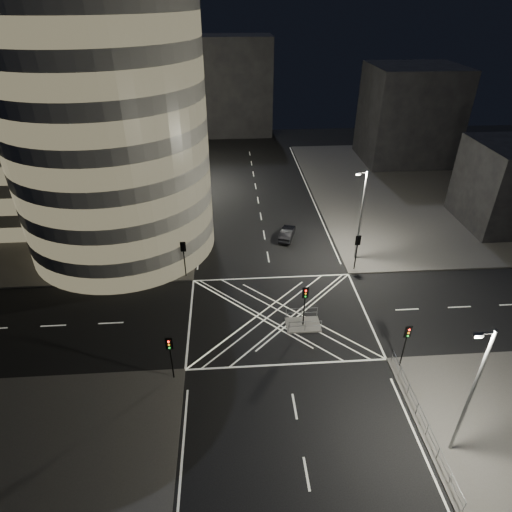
{
  "coord_description": "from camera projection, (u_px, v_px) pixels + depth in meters",
  "views": [
    {
      "loc": [
        -4.16,
        -29.83,
        25.25
      ],
      "look_at": [
        -1.66,
        5.53,
        3.0
      ],
      "focal_mm": 30.0,
      "sensor_mm": 36.0,
      "label": 1
    }
  ],
  "objects": [
    {
      "name": "tree_d",
      "position": [
        180.0,
        162.0,
        58.3
      ],
      "size": [
        5.15,
        5.15,
        8.01
      ],
      "color": "black",
      "rests_on": "sidewalk_far_left"
    },
    {
      "name": "railing_island_north",
      "position": [
        302.0,
        313.0,
        38.11
      ],
      "size": [
        2.8,
        0.06,
        1.1
      ],
      "primitive_type": "cube",
      "color": "slate",
      "rests_on": "central_island"
    },
    {
      "name": "street_lamp_left_near",
      "position": [
        179.0,
        206.0,
        45.5
      ],
      "size": [
        1.25,
        0.25,
        10.0
      ],
      "color": "slate",
      "rests_on": "sidewalk_far_left"
    },
    {
      "name": "street_lamp_right_near",
      "position": [
        471.0,
        391.0,
        24.66
      ],
      "size": [
        1.25,
        0.25,
        10.0
      ],
      "color": "slate",
      "rests_on": "sidewalk_near_right"
    },
    {
      "name": "building_far_end",
      "position": [
        225.0,
        87.0,
        82.85
      ],
      "size": [
        18.0,
        8.0,
        18.0
      ],
      "primitive_type": "cube",
      "color": "black",
      "rests_on": "ground"
    },
    {
      "name": "traffic_signal_fl",
      "position": [
        184.0,
        253.0,
        42.54
      ],
      "size": [
        0.55,
        0.22,
        4.0
      ],
      "color": "black",
      "rests_on": "sidewalk_far_left"
    },
    {
      "name": "office_tower_curved",
      "position": [
        74.0,
        124.0,
        46.73
      ],
      "size": [
        30.0,
        29.0,
        27.2
      ],
      "color": "gray",
      "rests_on": "sidewalk_far_left"
    },
    {
      "name": "sedan",
      "position": [
        287.0,
        233.0,
        50.57
      ],
      "size": [
        2.6,
        4.25,
        1.32
      ],
      "primitive_type": "imported",
      "rotation": [
        0.0,
        0.0,
        2.82
      ],
      "color": "black",
      "rests_on": "ground"
    },
    {
      "name": "office_block_rear",
      "position": [
        111.0,
        94.0,
        67.11
      ],
      "size": [
        24.0,
        16.0,
        22.0
      ],
      "primitive_type": "cube",
      "color": "gray",
      "rests_on": "sidewalk_far_left"
    },
    {
      "name": "central_island",
      "position": [
        303.0,
        325.0,
        37.68
      ],
      "size": [
        3.0,
        2.0,
        0.15
      ],
      "primitive_type": "cube",
      "color": "slate",
      "rests_on": "ground"
    },
    {
      "name": "traffic_signal_fr",
      "position": [
        357.0,
        246.0,
        43.59
      ],
      "size": [
        0.55,
        0.22,
        4.0
      ],
      "color": "black",
      "rests_on": "sidewalk_far_right"
    },
    {
      "name": "tree_e",
      "position": [
        184.0,
        152.0,
        63.68
      ],
      "size": [
        4.0,
        4.0,
        6.75
      ],
      "color": "black",
      "rests_on": "sidewalk_far_left"
    },
    {
      "name": "ground",
      "position": [
        278.0,
        315.0,
        38.87
      ],
      "size": [
        120.0,
        120.0,
        0.0
      ],
      "primitive_type": "plane",
      "color": "black",
      "rests_on": "ground"
    },
    {
      "name": "traffic_signal_island",
      "position": [
        305.0,
        299.0,
        36.18
      ],
      "size": [
        0.55,
        0.22,
        4.0
      ],
      "color": "black",
      "rests_on": "central_island"
    },
    {
      "name": "sidewalk_far_left",
      "position": [
        51.0,
        200.0,
        59.91
      ],
      "size": [
        42.0,
        42.0,
        0.15
      ],
      "primitive_type": "cube",
      "color": "#4B4846",
      "rests_on": "ground"
    },
    {
      "name": "traffic_signal_nl",
      "position": [
        170.0,
        351.0,
        31.05
      ],
      "size": [
        0.55,
        0.22,
        4.0
      ],
      "color": "black",
      "rests_on": "sidewalk_near_left"
    },
    {
      "name": "building_right_near",
      "position": [
        512.0,
        185.0,
        51.44
      ],
      "size": [
        10.0,
        10.0,
        10.0
      ],
      "primitive_type": "cube",
      "color": "black",
      "rests_on": "sidewalk_far_right"
    },
    {
      "name": "street_lamp_right_far",
      "position": [
        361.0,
        213.0,
        44.09
      ],
      "size": [
        1.25,
        0.25,
        10.0
      ],
      "color": "slate",
      "rests_on": "sidewalk_far_right"
    },
    {
      "name": "railing_island_south",
      "position": [
        305.0,
        326.0,
        36.59
      ],
      "size": [
        2.8,
        0.06,
        1.1
      ],
      "primitive_type": "cube",
      "color": "slate",
      "rests_on": "central_island"
    },
    {
      "name": "tree_c",
      "position": [
        177.0,
        183.0,
        53.6
      ],
      "size": [
        3.6,
        3.6,
        6.43
      ],
      "color": "black",
      "rests_on": "sidewalk_far_left"
    },
    {
      "name": "tree_a",
      "position": [
        167.0,
        231.0,
        43.59
      ],
      "size": [
        4.07,
        4.07,
        6.44
      ],
      "color": "black",
      "rests_on": "sidewalk_far_left"
    },
    {
      "name": "tree_b",
      "position": [
        172.0,
        202.0,
        48.44
      ],
      "size": [
        4.31,
        4.31,
        7.0
      ],
      "color": "black",
      "rests_on": "sidewalk_far_left"
    },
    {
      "name": "railing_near_right",
      "position": [
        422.0,
        419.0,
        28.73
      ],
      "size": [
        0.06,
        11.7,
        1.1
      ],
      "primitive_type": "cube",
      "color": "slate",
      "rests_on": "sidewalk_near_right"
    },
    {
      "name": "traffic_signal_nr",
      "position": [
        406.0,
        339.0,
        32.1
      ],
      "size": [
        0.55,
        0.22,
        4.0
      ],
      "color": "black",
      "rests_on": "sidewalk_near_right"
    },
    {
      "name": "building_right_far",
      "position": [
        409.0,
        115.0,
        70.15
      ],
      "size": [
        14.0,
        12.0,
        15.0
      ],
      "primitive_type": "cube",
      "color": "black",
      "rests_on": "sidewalk_far_right"
    },
    {
      "name": "street_lamp_left_far",
      "position": [
        189.0,
        152.0,
        60.71
      ],
      "size": [
        1.25,
        0.25,
        10.0
      ],
      "color": "slate",
      "rests_on": "sidewalk_far_left"
    },
    {
      "name": "sidewalk_far_right",
      "position": [
        452.0,
        188.0,
        63.37
      ],
      "size": [
        42.0,
        42.0,
        0.15
      ],
      "primitive_type": "cube",
      "color": "#4B4846",
      "rests_on": "ground"
    }
  ]
}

